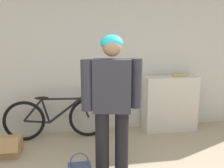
{
  "coord_description": "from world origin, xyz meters",
  "views": [
    {
      "loc": [
        -0.46,
        -1.72,
        1.72
      ],
      "look_at": [
        0.08,
        1.18,
        1.14
      ],
      "focal_mm": 42.0,
      "sensor_mm": 36.0,
      "label": 1
    }
  ],
  "objects_px": {
    "person": "(112,97)",
    "bicycle": "(57,118)",
    "banana": "(180,75)",
    "cardboard_box": "(7,147)"
  },
  "relations": [
    {
      "from": "person",
      "to": "bicycle",
      "type": "bearing_deg",
      "value": 130.17
    },
    {
      "from": "bicycle",
      "to": "cardboard_box",
      "type": "xyz_separation_m",
      "value": [
        -0.7,
        -0.45,
        -0.24
      ]
    },
    {
      "from": "bicycle",
      "to": "banana",
      "type": "relative_size",
      "value": 5.44
    },
    {
      "from": "person",
      "to": "bicycle",
      "type": "xyz_separation_m",
      "value": [
        -0.68,
        1.29,
        -0.64
      ]
    },
    {
      "from": "bicycle",
      "to": "cardboard_box",
      "type": "bearing_deg",
      "value": -147.26
    },
    {
      "from": "bicycle",
      "to": "banana",
      "type": "height_order",
      "value": "banana"
    },
    {
      "from": "person",
      "to": "cardboard_box",
      "type": "bearing_deg",
      "value": 161.18
    },
    {
      "from": "bicycle",
      "to": "banana",
      "type": "distance_m",
      "value": 2.24
    },
    {
      "from": "person",
      "to": "cardboard_box",
      "type": "height_order",
      "value": "person"
    },
    {
      "from": "banana",
      "to": "cardboard_box",
      "type": "distance_m",
      "value": 3.02
    }
  ]
}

